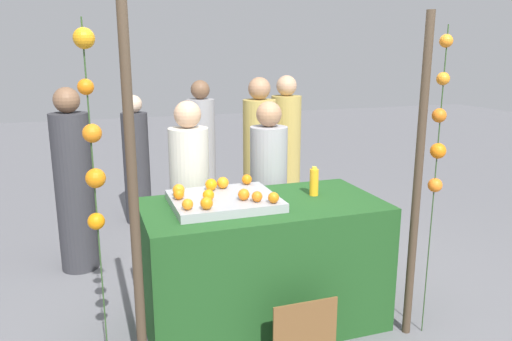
% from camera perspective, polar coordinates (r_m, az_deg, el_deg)
% --- Properties ---
extents(ground_plane, '(24.00, 24.00, 0.00)m').
position_cam_1_polar(ground_plane, '(3.86, 0.76, -16.80)').
color(ground_plane, slate).
extents(stall_counter, '(1.68, 0.86, 0.91)m').
position_cam_1_polar(stall_counter, '(3.65, 0.78, -10.60)').
color(stall_counter, '#1E4C1E').
rests_on(stall_counter, ground_plane).
extents(orange_tray, '(0.72, 0.61, 0.06)m').
position_cam_1_polar(orange_tray, '(3.44, -3.67, -3.48)').
color(orange_tray, '#9EA0A5').
rests_on(orange_tray, stall_counter).
extents(orange_0, '(0.07, 0.07, 0.07)m').
position_cam_1_polar(orange_0, '(3.17, -7.84, -3.86)').
color(orange_0, orange).
rests_on(orange_0, orange_tray).
extents(orange_1, '(0.08, 0.08, 0.08)m').
position_cam_1_polar(orange_1, '(3.34, -1.41, -2.77)').
color(orange_1, orange).
rests_on(orange_1, orange_tray).
extents(orange_2, '(0.09, 0.09, 0.09)m').
position_cam_1_polar(orange_2, '(3.58, -5.16, -1.62)').
color(orange_2, orange).
rests_on(orange_2, orange_tray).
extents(orange_3, '(0.09, 0.09, 0.09)m').
position_cam_1_polar(orange_3, '(3.63, -3.82, -1.40)').
color(orange_3, orange).
rests_on(orange_3, orange_tray).
extents(orange_4, '(0.07, 0.07, 0.07)m').
position_cam_1_polar(orange_4, '(3.30, 0.13, -3.00)').
color(orange_4, orange).
rests_on(orange_4, orange_tray).
extents(orange_5, '(0.08, 0.08, 0.08)m').
position_cam_1_polar(orange_5, '(3.73, -1.06, -1.03)').
color(orange_5, orange).
rests_on(orange_5, orange_tray).
extents(orange_6, '(0.07, 0.07, 0.07)m').
position_cam_1_polar(orange_6, '(3.28, 2.09, -3.12)').
color(orange_6, orange).
rests_on(orange_6, orange_tray).
extents(orange_7, '(0.08, 0.08, 0.08)m').
position_cam_1_polar(orange_7, '(3.16, -5.67, -3.75)').
color(orange_7, orange).
rests_on(orange_7, orange_tray).
extents(orange_8, '(0.08, 0.08, 0.08)m').
position_cam_1_polar(orange_8, '(3.34, -5.47, -2.82)').
color(orange_8, orange).
rests_on(orange_8, orange_tray).
extents(orange_9, '(0.07, 0.07, 0.07)m').
position_cam_1_polar(orange_9, '(3.39, -8.84, -2.69)').
color(orange_9, orange).
rests_on(orange_9, orange_tray).
extents(orange_10, '(0.08, 0.08, 0.08)m').
position_cam_1_polar(orange_10, '(3.48, -8.85, -2.22)').
color(orange_10, orange).
rests_on(orange_10, orange_tray).
extents(juice_bottle, '(0.07, 0.07, 0.22)m').
position_cam_1_polar(juice_bottle, '(3.67, 6.66, -1.30)').
color(juice_bottle, '#FCAB1E').
rests_on(juice_bottle, stall_counter).
extents(chalkboard_sign, '(0.42, 0.03, 0.49)m').
position_cam_1_polar(chalkboard_sign, '(3.25, 5.57, -18.46)').
color(chalkboard_sign, brown).
rests_on(chalkboard_sign, ground_plane).
extents(vendor_left, '(0.32, 0.32, 1.58)m').
position_cam_1_polar(vendor_left, '(4.07, -7.52, -3.97)').
color(vendor_left, beige).
rests_on(vendor_left, ground_plane).
extents(vendor_right, '(0.31, 0.31, 1.55)m').
position_cam_1_polar(vendor_right, '(4.23, 1.43, -3.30)').
color(vendor_right, '#99999E').
rests_on(vendor_right, ground_plane).
extents(crowd_person_0, '(0.34, 0.34, 1.69)m').
position_cam_1_polar(crowd_person_0, '(5.21, 0.37, 0.69)').
color(crowd_person_0, tan).
rests_on(crowd_person_0, ground_plane).
extents(crowd_person_1, '(0.30, 0.30, 1.47)m').
position_cam_1_polar(crowd_person_1, '(5.85, -13.51, 0.71)').
color(crowd_person_1, '#333338').
rests_on(crowd_person_1, ground_plane).
extents(crowd_person_2, '(0.34, 0.34, 1.69)m').
position_cam_1_polar(crowd_person_2, '(5.72, 3.41, 1.78)').
color(crowd_person_2, tan).
rests_on(crowd_person_2, ground_plane).
extents(crowd_person_3, '(0.33, 0.33, 1.65)m').
position_cam_1_polar(crowd_person_3, '(4.71, -20.09, -1.81)').
color(crowd_person_3, '#333338').
rests_on(crowd_person_3, ground_plane).
extents(crowd_person_4, '(0.33, 0.33, 1.62)m').
position_cam_1_polar(crowd_person_4, '(5.93, -6.22, 1.87)').
color(crowd_person_4, '#99999E').
rests_on(crowd_person_4, ground_plane).
extents(canopy_post_left, '(0.06, 0.06, 2.20)m').
position_cam_1_polar(canopy_post_left, '(2.80, -13.78, -4.59)').
color(canopy_post_left, '#473828').
rests_on(canopy_post_left, ground_plane).
extents(canopy_post_right, '(0.06, 0.06, 2.20)m').
position_cam_1_polar(canopy_post_right, '(3.46, 18.00, -1.38)').
color(canopy_post_right, '#473828').
rests_on(canopy_post_right, ground_plane).
extents(garland_strand_left, '(0.11, 0.11, 2.11)m').
position_cam_1_polar(garland_strand_left, '(2.65, -18.35, 3.97)').
color(garland_strand_left, '#2D4C23').
rests_on(garland_strand_left, ground_plane).
extents(garland_strand_right, '(0.11, 0.10, 2.11)m').
position_cam_1_polar(garland_strand_right, '(3.44, 20.25, 4.68)').
color(garland_strand_right, '#2D4C23').
rests_on(garland_strand_right, ground_plane).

